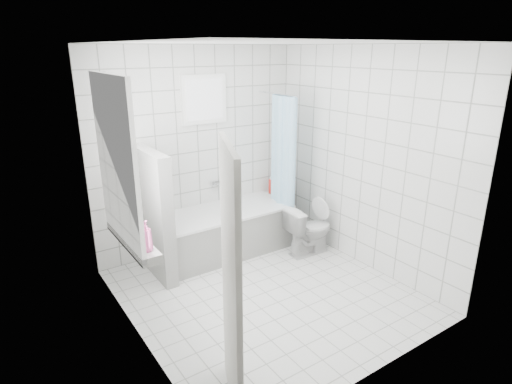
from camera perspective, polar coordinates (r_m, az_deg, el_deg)
ground at (r=4.83m, az=1.27°, el=-13.24°), size 3.00×3.00×0.00m
ceiling at (r=4.11m, az=1.54°, el=19.29°), size 3.00×3.00×0.00m
wall_back at (r=5.54m, az=-7.70°, el=5.40°), size 2.80×0.02×2.60m
wall_front at (r=3.27m, az=16.92°, el=-4.78°), size 2.80×0.02×2.60m
wall_left at (r=3.70m, az=-16.56°, el=-1.97°), size 0.02×3.00×2.60m
wall_right at (r=5.20m, az=14.07°, el=4.14°), size 0.02×3.00×2.60m
window_left at (r=3.90m, az=-17.73°, el=3.59°), size 0.01×0.90×1.40m
window_back at (r=5.43m, az=-6.82°, el=12.14°), size 0.50×0.01×0.50m
window_sill at (r=4.15m, az=-16.13°, el=-6.20°), size 0.18×1.02×0.08m
door at (r=3.01m, az=-3.34°, el=-12.48°), size 0.36×0.75×2.00m
bathtub at (r=5.60m, az=-4.28°, el=-5.22°), size 1.75×0.77×0.58m
partition_wall at (r=5.02m, az=-13.43°, el=-2.94°), size 0.15×0.85×1.50m
tiled_ledge at (r=6.32m, az=2.55°, el=-2.49°), size 0.40×0.24×0.55m
toilet at (r=5.59m, az=7.11°, el=-5.05°), size 0.65×0.40×0.64m
curtain_rod at (r=5.58m, az=2.87°, el=12.93°), size 0.02×0.80×0.02m
shower_curtain at (r=5.64m, az=3.51°, el=3.68°), size 0.14×0.48×1.78m
tub_faucet at (r=5.73m, az=-5.23°, el=1.26°), size 0.18×0.06×0.06m
sill_bottles at (r=4.06m, az=-16.06°, el=-4.22°), size 0.20×0.78×0.32m
ledge_bottles at (r=6.16m, az=2.72°, el=0.75°), size 0.21×0.19×0.24m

